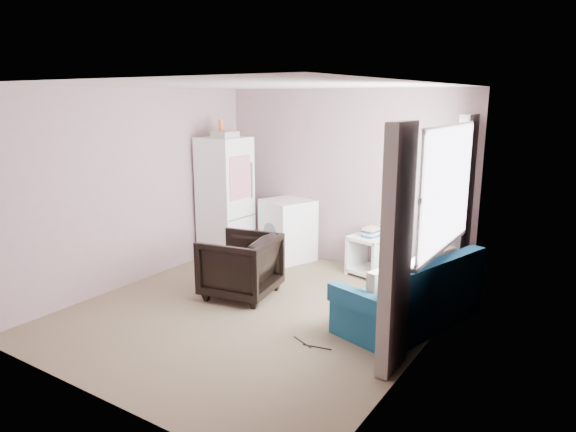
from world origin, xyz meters
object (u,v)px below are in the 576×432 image
at_px(armchair, 240,263).
at_px(sofa, 413,299).
at_px(fridge, 225,199).
at_px(side_table, 370,252).
at_px(washing_machine, 288,229).

bearing_deg(armchair, sofa, 89.19).
distance_m(fridge, sofa, 3.29).
bearing_deg(fridge, side_table, 15.43).
bearing_deg(washing_machine, fridge, -128.25).
relative_size(armchair, washing_machine, 0.92).
bearing_deg(washing_machine, side_table, 22.12).
distance_m(fridge, washing_machine, 1.03).
bearing_deg(washing_machine, armchair, -57.98).
height_order(fridge, sofa, fridge).
bearing_deg(armchair, fridge, -144.48).
height_order(armchair, sofa, armchair).
bearing_deg(sofa, fridge, -176.70).
height_order(washing_machine, side_table, washing_machine).
relative_size(side_table, sofa, 0.36).
distance_m(armchair, side_table, 1.87).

